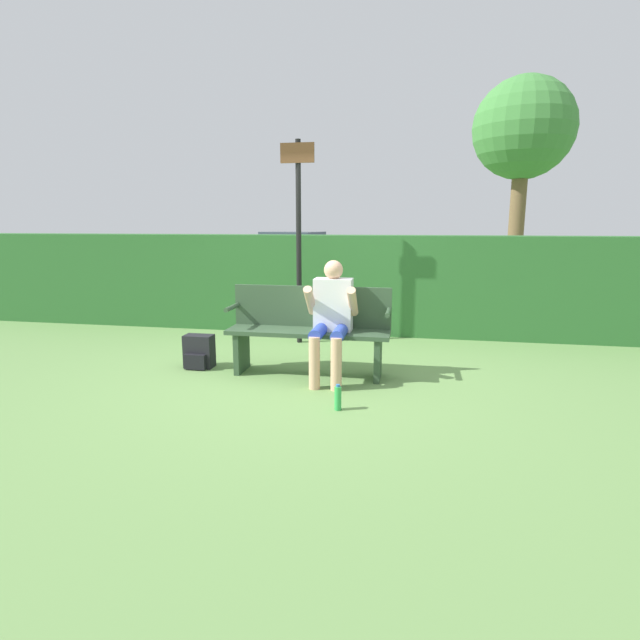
{
  "coord_description": "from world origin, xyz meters",
  "views": [
    {
      "loc": [
        1.09,
        -5.09,
        1.63
      ],
      "look_at": [
        0.15,
        -0.1,
        0.63
      ],
      "focal_mm": 28.0,
      "sensor_mm": 36.0,
      "label": 1
    }
  ],
  "objects_px": {
    "park_bench": "(309,329)",
    "signpost": "(299,230)",
    "backpack": "(199,352)",
    "person_seated": "(331,314)",
    "water_bottle": "(338,398)",
    "parked_car": "(293,249)",
    "tree": "(523,132)"
  },
  "relations": [
    {
      "from": "signpost",
      "to": "parked_car",
      "type": "height_order",
      "value": "signpost"
    },
    {
      "from": "tree",
      "to": "park_bench",
      "type": "bearing_deg",
      "value": -117.36
    },
    {
      "from": "park_bench",
      "to": "tree",
      "type": "relative_size",
      "value": 0.38
    },
    {
      "from": "park_bench",
      "to": "signpost",
      "type": "height_order",
      "value": "signpost"
    },
    {
      "from": "park_bench",
      "to": "signpost",
      "type": "distance_m",
      "value": 1.77
    },
    {
      "from": "person_seated",
      "to": "parked_car",
      "type": "distance_m",
      "value": 14.46
    },
    {
      "from": "person_seated",
      "to": "parked_car",
      "type": "bearing_deg",
      "value": 105.35
    },
    {
      "from": "parked_car",
      "to": "tree",
      "type": "relative_size",
      "value": 1.04
    },
    {
      "from": "person_seated",
      "to": "backpack",
      "type": "xyz_separation_m",
      "value": [
        -1.55,
        0.12,
        -0.52
      ]
    },
    {
      "from": "park_bench",
      "to": "parked_car",
      "type": "xyz_separation_m",
      "value": [
        -3.56,
        13.81,
        0.1
      ]
    },
    {
      "from": "park_bench",
      "to": "water_bottle",
      "type": "height_order",
      "value": "park_bench"
    },
    {
      "from": "person_seated",
      "to": "signpost",
      "type": "height_order",
      "value": "signpost"
    },
    {
      "from": "water_bottle",
      "to": "park_bench",
      "type": "bearing_deg",
      "value": 114.74
    },
    {
      "from": "signpost",
      "to": "parked_car",
      "type": "bearing_deg",
      "value": 104.14
    },
    {
      "from": "backpack",
      "to": "tree",
      "type": "xyz_separation_m",
      "value": [
        4.46,
        6.18,
        3.27
      ]
    },
    {
      "from": "backpack",
      "to": "parked_car",
      "type": "xyz_separation_m",
      "value": [
        -2.28,
        13.83,
        0.42
      ]
    },
    {
      "from": "backpack",
      "to": "park_bench",
      "type": "bearing_deg",
      "value": 1.02
    },
    {
      "from": "backpack",
      "to": "parked_car",
      "type": "height_order",
      "value": "parked_car"
    },
    {
      "from": "person_seated",
      "to": "water_bottle",
      "type": "distance_m",
      "value": 1.08
    },
    {
      "from": "water_bottle",
      "to": "signpost",
      "type": "xyz_separation_m",
      "value": [
        -0.9,
        2.4,
        1.42
      ]
    },
    {
      "from": "backpack",
      "to": "person_seated",
      "type": "bearing_deg",
      "value": -4.38
    },
    {
      "from": "backpack",
      "to": "water_bottle",
      "type": "relative_size",
      "value": 1.6
    },
    {
      "from": "backpack",
      "to": "tree",
      "type": "bearing_deg",
      "value": 54.15
    },
    {
      "from": "water_bottle",
      "to": "tree",
      "type": "distance_m",
      "value": 8.37
    },
    {
      "from": "park_bench",
      "to": "backpack",
      "type": "xyz_separation_m",
      "value": [
        -1.28,
        -0.02,
        -0.32
      ]
    },
    {
      "from": "backpack",
      "to": "water_bottle",
      "type": "height_order",
      "value": "backpack"
    },
    {
      "from": "backpack",
      "to": "tree",
      "type": "relative_size",
      "value": 0.08
    },
    {
      "from": "signpost",
      "to": "tree",
      "type": "bearing_deg",
      "value": 52.95
    },
    {
      "from": "park_bench",
      "to": "backpack",
      "type": "bearing_deg",
      "value": -178.98
    },
    {
      "from": "tree",
      "to": "water_bottle",
      "type": "bearing_deg",
      "value": -110.68
    },
    {
      "from": "person_seated",
      "to": "parked_car",
      "type": "height_order",
      "value": "parked_car"
    },
    {
      "from": "backpack",
      "to": "signpost",
      "type": "xyz_separation_m",
      "value": [
        0.85,
        1.39,
        1.36
      ]
    }
  ]
}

